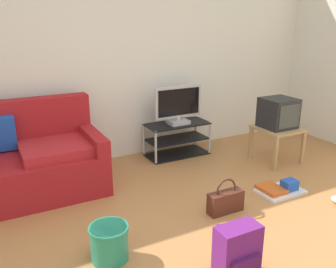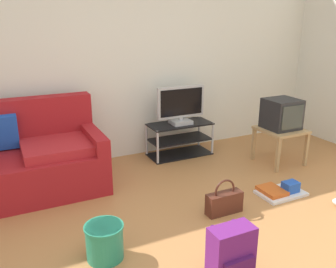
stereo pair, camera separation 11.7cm
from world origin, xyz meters
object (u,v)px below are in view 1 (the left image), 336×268
at_px(crt_tv, 278,113).
at_px(backpack, 237,253).
at_px(tv_stand, 177,139).
at_px(side_table, 277,133).
at_px(floor_tray, 280,189).
at_px(handbag, 226,201).
at_px(cleaning_bucket, 109,242).
at_px(couch, 5,165).
at_px(flat_tv, 178,106).

relative_size(crt_tv, backpack, 0.94).
bearing_deg(tv_stand, crt_tv, -37.47).
relative_size(side_table, crt_tv, 1.31).
bearing_deg(floor_tray, crt_tv, 50.36).
xyz_separation_m(handbag, cleaning_bucket, (-1.20, -0.16, 0.03)).
bearing_deg(couch, flat_tv, 5.36).
bearing_deg(backpack, side_table, 13.26).
distance_m(couch, tv_stand, 2.13).
relative_size(flat_tv, side_table, 1.28).
bearing_deg(couch, handbag, -36.27).
height_order(side_table, floor_tray, side_table).
relative_size(couch, handbag, 5.41).
bearing_deg(side_table, crt_tv, 90.00).
bearing_deg(floor_tray, couch, 153.53).
xyz_separation_m(couch, tv_stand, (2.12, 0.22, -0.12)).
xyz_separation_m(backpack, floor_tray, (1.22, 0.83, -0.16)).
relative_size(side_table, backpack, 1.24).
bearing_deg(flat_tv, tv_stand, 90.00).
bearing_deg(crt_tv, side_table, -90.00).
bearing_deg(couch, cleaning_bucket, -68.27).
bearing_deg(floor_tray, backpack, -145.89).
height_order(side_table, crt_tv, crt_tv).
distance_m(flat_tv, crt_tv, 1.26).
bearing_deg(flat_tv, crt_tv, -36.66).
distance_m(tv_stand, flat_tv, 0.46).
xyz_separation_m(tv_stand, cleaning_bucket, (-1.53, -1.69, -0.07)).
distance_m(flat_tv, handbag, 1.65).
bearing_deg(cleaning_bucket, handbag, 7.61).
relative_size(couch, cleaning_bucket, 6.35).
xyz_separation_m(side_table, backpack, (-1.81, -1.52, -0.18)).
distance_m(side_table, crt_tv, 0.26).
xyz_separation_m(side_table, floor_tray, (-0.59, -0.69, -0.34)).
xyz_separation_m(crt_tv, backpack, (-1.81, -1.54, -0.43)).
xyz_separation_m(side_table, crt_tv, (0.00, 0.02, 0.26)).
relative_size(handbag, floor_tray, 0.74).
xyz_separation_m(cleaning_bucket, floor_tray, (1.95, 0.21, -0.11)).
bearing_deg(cleaning_bucket, side_table, 19.65).
bearing_deg(backpack, crt_tv, 13.56).
bearing_deg(floor_tray, tv_stand, 105.78).
height_order(couch, tv_stand, couch).
xyz_separation_m(crt_tv, floor_tray, (-0.59, -0.71, -0.60)).
bearing_deg(handbag, floor_tray, 3.88).
bearing_deg(floor_tray, side_table, 49.71).
xyz_separation_m(couch, crt_tv, (3.12, -0.55, 0.30)).
distance_m(crt_tv, backpack, 2.42).
height_order(side_table, cleaning_bucket, side_table).
xyz_separation_m(tv_stand, side_table, (1.01, -0.79, 0.16)).
bearing_deg(crt_tv, flat_tv, 143.34).
height_order(couch, cleaning_bucket, couch).
xyz_separation_m(couch, side_table, (3.12, -0.57, 0.04)).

